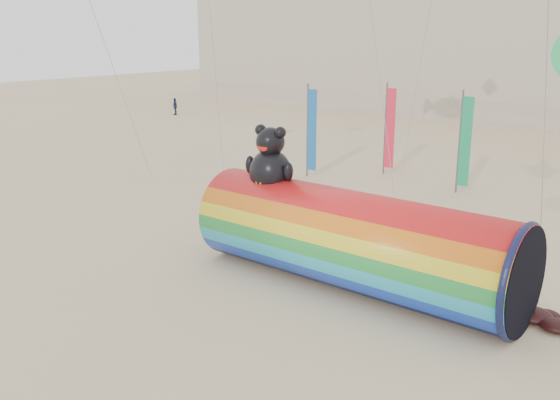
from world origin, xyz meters
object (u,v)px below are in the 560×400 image
Objects in this scene: hotel_building at (469,4)px; fabric_bundle at (540,317)px; kite_handler at (508,277)px; windsock_assembly at (353,238)px.

fabric_bundle is (21.11, -43.27, -10.14)m from hotel_building.
hotel_building reaches higher than kite_handler.
kite_handler reaches higher than fabric_bundle.
hotel_building is at bearing 109.23° from windsock_assembly.
kite_handler is at bearing -64.96° from hotel_building.
windsock_assembly is 6.53× the size of kite_handler.
hotel_building is 5.54× the size of windsock_assembly.
kite_handler is 1.60m from fabric_bundle.
kite_handler is at bearing 23.98° from windsock_assembly.
hotel_building is at bearing -99.22° from kite_handler.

